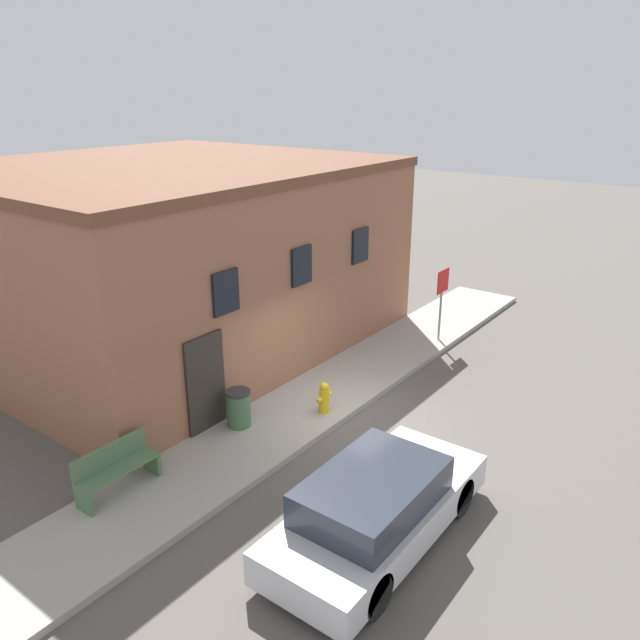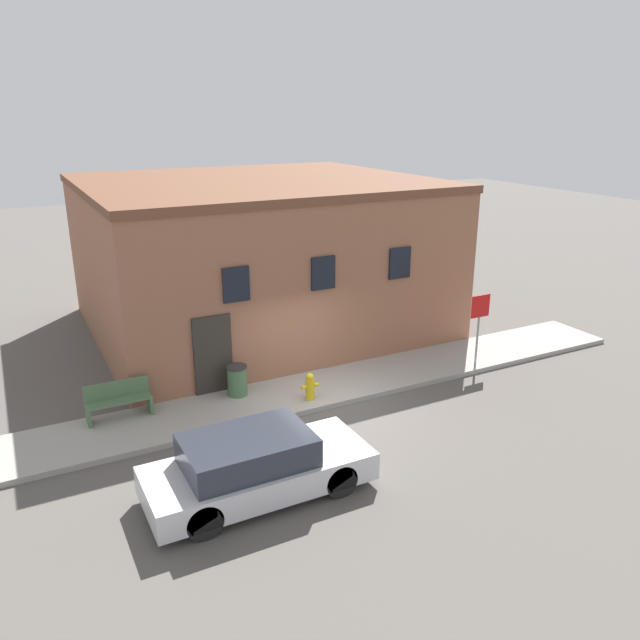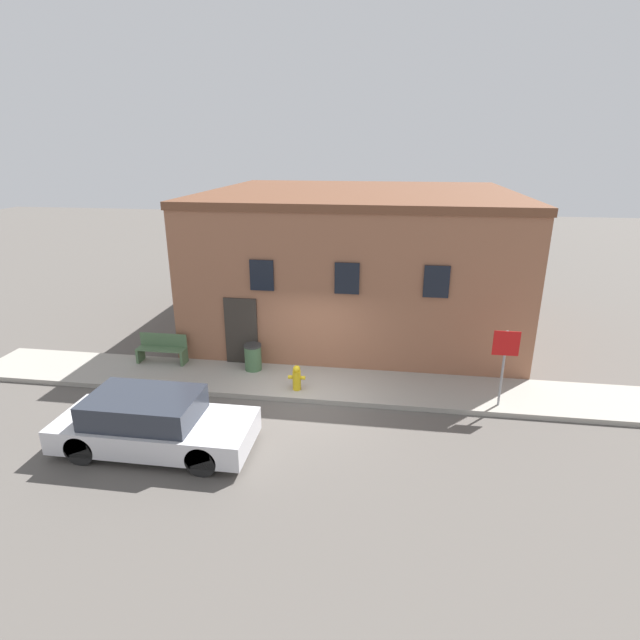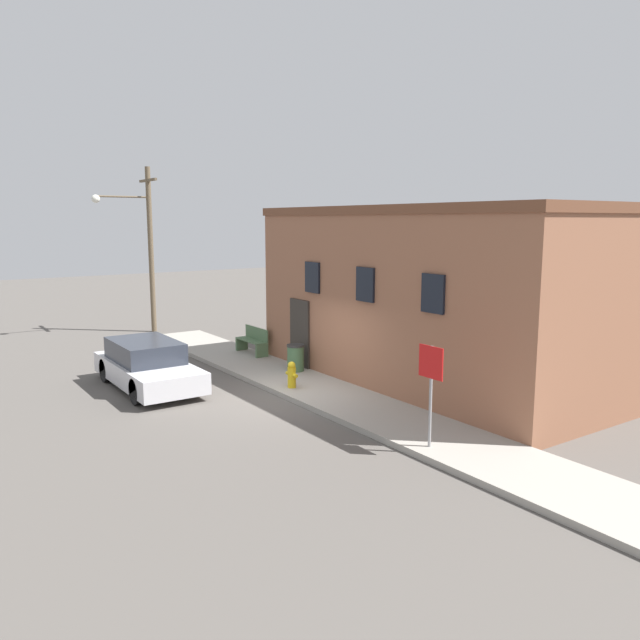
# 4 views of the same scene
# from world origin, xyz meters

# --- Properties ---
(ground_plane) EXTENTS (80.00, 80.00, 0.00)m
(ground_plane) POSITION_xyz_m (0.00, 0.00, 0.00)
(ground_plane) COLOR #56514C
(sidewalk) EXTENTS (19.89, 2.07, 0.14)m
(sidewalk) POSITION_xyz_m (0.00, 1.04, 0.07)
(sidewalk) COLOR #9E998E
(sidewalk) RESTS_ON ground
(brick_building) EXTENTS (10.68, 9.59, 4.96)m
(brick_building) POSITION_xyz_m (0.89, 6.80, 2.48)
(brick_building) COLOR #8E5B42
(brick_building) RESTS_ON ground
(fire_hydrant) EXTENTS (0.47, 0.23, 0.71)m
(fire_hydrant) POSITION_xyz_m (-0.30, 0.50, 0.49)
(fire_hydrant) COLOR gold
(fire_hydrant) RESTS_ON sidewalk
(stop_sign) EXTENTS (0.64, 0.06, 2.03)m
(stop_sign) POSITION_xyz_m (5.01, 0.40, 1.56)
(stop_sign) COLOR gray
(stop_sign) RESTS_ON sidewalk
(bench) EXTENTS (1.50, 0.44, 0.88)m
(bench) POSITION_xyz_m (-4.74, 1.74, 0.57)
(bench) COLOR #4C6B47
(bench) RESTS_ON sidewalk
(trash_bin) EXTENTS (0.52, 0.52, 0.80)m
(trash_bin) POSITION_xyz_m (-1.83, 1.59, 0.54)
(trash_bin) COLOR #426642
(trash_bin) RESTS_ON sidewalk
(utility_pole) EXTENTS (1.80, 2.35, 6.70)m
(utility_pole) POSITION_xyz_m (-11.44, 0.48, 3.75)
(utility_pole) COLOR brown
(utility_pole) RESTS_ON ground
(parked_car) EXTENTS (4.36, 1.76, 1.30)m
(parked_car) POSITION_xyz_m (-2.98, -2.51, 0.63)
(parked_car) COLOR black
(parked_car) RESTS_ON ground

